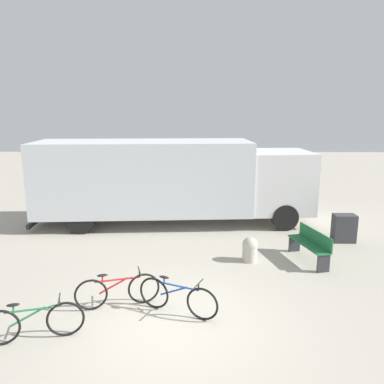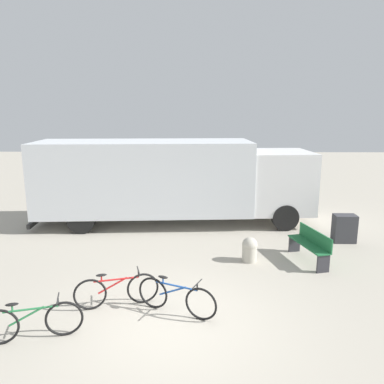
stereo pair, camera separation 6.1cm
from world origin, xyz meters
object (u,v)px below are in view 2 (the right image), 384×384
object	(u,v)px
utility_box	(344,228)
park_bench	(311,244)
bicycle_near	(32,322)
bicycle_far	(176,297)
delivery_truck	(171,178)
bollard_near_bench	(250,249)
bicycle_middle	(117,290)

from	to	relation	value
utility_box	park_bench	bearing A→B (deg)	-133.93
park_bench	utility_box	bearing A→B (deg)	-58.10
bicycle_near	bicycle_far	distance (m)	2.66
bicycle_near	delivery_truck	bearing A→B (deg)	59.10
delivery_truck	bollard_near_bench	size ratio (longest dim) A/B	14.64
bicycle_middle	bollard_near_bench	distance (m)	3.93
delivery_truck	park_bench	bearing A→B (deg)	-44.58
park_bench	delivery_truck	bearing A→B (deg)	34.65
park_bench	bicycle_near	bearing A→B (deg)	107.27
bicycle_far	utility_box	xyz separation A→B (m)	(4.96, 4.27, 0.07)
delivery_truck	bicycle_near	distance (m)	7.52
bollard_near_bench	park_bench	bearing A→B (deg)	0.57
bollard_near_bench	bicycle_near	bearing A→B (deg)	-140.02
delivery_truck	park_bench	xyz separation A→B (m)	(3.99, -3.49, -1.16)
park_bench	bollard_near_bench	bearing A→B (deg)	76.40
park_bench	bicycle_middle	xyz separation A→B (m)	(-4.71, -2.45, -0.13)
park_bench	utility_box	distance (m)	2.16
delivery_truck	park_bench	distance (m)	5.43
bicycle_far	bicycle_middle	bearing A→B (deg)	-168.09
bicycle_near	bicycle_middle	bearing A→B (deg)	28.21
delivery_truck	bicycle_middle	bearing A→B (deg)	-100.32
delivery_truck	bicycle_far	world-z (taller)	delivery_truck
bollard_near_bench	utility_box	size ratio (longest dim) A/B	0.77
park_bench	bicycle_near	distance (m)	6.99
bicycle_middle	park_bench	bearing A→B (deg)	11.84
park_bench	bicycle_middle	world-z (taller)	park_bench
bollard_near_bench	utility_box	distance (m)	3.50
park_bench	bollard_near_bench	world-z (taller)	park_bench
bicycle_near	utility_box	bearing A→B (deg)	19.39
bicycle_middle	bicycle_far	distance (m)	1.28
bicycle_near	bollard_near_bench	size ratio (longest dim) A/B	2.53
bicycle_far	utility_box	size ratio (longest dim) A/B	1.86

